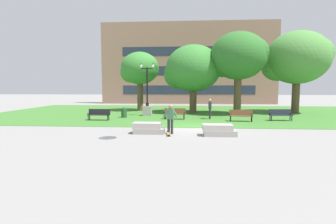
% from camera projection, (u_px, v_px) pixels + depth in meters
% --- Properties ---
extents(ground_plane, '(140.00, 140.00, 0.00)m').
position_uv_depth(ground_plane, '(192.00, 128.00, 17.39)').
color(ground_plane, gray).
extents(grass_lawn, '(40.00, 20.00, 0.02)m').
position_uv_depth(grass_lawn, '(190.00, 113.00, 27.32)').
color(grass_lawn, '#3D752D').
rests_on(grass_lawn, ground).
extents(concrete_block_center, '(1.85, 0.90, 0.64)m').
position_uv_depth(concrete_block_center, '(148.00, 128.00, 15.40)').
color(concrete_block_center, '#9E9991').
rests_on(concrete_block_center, ground).
extents(concrete_block_left, '(1.87, 0.90, 0.64)m').
position_uv_depth(concrete_block_left, '(219.00, 130.00, 14.67)').
color(concrete_block_left, '#9E9991').
rests_on(concrete_block_left, ground).
extents(person_skateboarder, '(0.87, 0.33, 1.71)m').
position_uv_depth(person_skateboarder, '(170.00, 117.00, 15.20)').
color(person_skateboarder, '#28282D').
rests_on(person_skateboarder, ground).
extents(skateboard, '(0.34, 1.04, 0.14)m').
position_uv_depth(skateboard, '(169.00, 134.00, 14.86)').
color(skateboard, olive).
rests_on(skateboard, ground).
extents(puddle, '(0.97, 0.97, 0.01)m').
position_uv_depth(puddle, '(108.00, 138.00, 14.09)').
color(puddle, '#47515B').
rests_on(puddle, ground).
extents(park_bench_near_left, '(1.84, 0.67, 0.90)m').
position_uv_depth(park_bench_near_left, '(175.00, 113.00, 21.94)').
color(park_bench_near_left, brown).
rests_on(park_bench_near_left, grass_lawn).
extents(park_bench_near_right, '(1.84, 0.71, 0.90)m').
position_uv_depth(park_bench_near_right, '(241.00, 115.00, 20.56)').
color(park_bench_near_right, brown).
rests_on(park_bench_near_right, grass_lawn).
extents(park_bench_far_left, '(1.83, 0.63, 0.90)m').
position_uv_depth(park_bench_far_left, '(280.00, 114.00, 21.02)').
color(park_bench_far_left, '#1E232D').
rests_on(park_bench_far_left, grass_lawn).
extents(park_bench_far_right, '(1.80, 0.54, 0.90)m').
position_uv_depth(park_bench_far_right, '(99.00, 114.00, 21.28)').
color(park_bench_far_right, black).
rests_on(park_bench_far_right, grass_lawn).
extents(lamp_post_left, '(1.32, 0.80, 4.89)m').
position_uv_depth(lamp_post_left, '(147.00, 105.00, 24.56)').
color(lamp_post_left, gray).
rests_on(lamp_post_left, grass_lawn).
extents(tree_near_right, '(5.65, 5.39, 7.96)m').
position_uv_depth(tree_near_right, '(238.00, 57.00, 25.20)').
color(tree_near_right, brown).
rests_on(tree_near_right, grass_lawn).
extents(tree_far_right, '(4.45, 4.24, 6.56)m').
position_uv_depth(tree_far_right, '(140.00, 69.00, 29.22)').
color(tree_far_right, brown).
rests_on(tree_far_right, grass_lawn).
extents(tree_far_left, '(6.56, 6.24, 8.29)m').
position_uv_depth(tree_far_left, '(297.00, 58.00, 26.45)').
color(tree_far_left, brown).
rests_on(tree_far_left, grass_lawn).
extents(tree_near_left, '(5.91, 5.63, 6.98)m').
position_uv_depth(tree_near_left, '(193.00, 69.00, 26.89)').
color(tree_near_left, brown).
rests_on(tree_near_left, grass_lawn).
extents(trash_bin, '(0.49, 0.49, 0.96)m').
position_uv_depth(trash_bin, '(124.00, 112.00, 23.07)').
color(trash_bin, '#234C28').
rests_on(trash_bin, grass_lawn).
extents(person_bystander_near_lawn, '(0.29, 0.85, 1.71)m').
position_uv_depth(person_bystander_near_lawn, '(210.00, 108.00, 22.06)').
color(person_bystander_near_lawn, '#28282D').
rests_on(person_bystander_near_lawn, grass_lawn).
extents(building_facade_distant, '(27.57, 1.03, 12.76)m').
position_uv_depth(building_facade_distant, '(188.00, 63.00, 41.10)').
color(building_facade_distant, '#8E6B56').
rests_on(building_facade_distant, ground).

